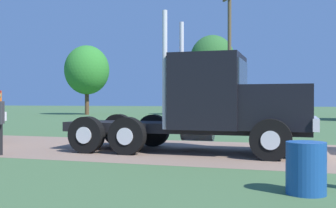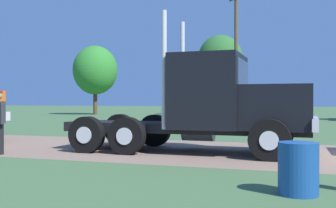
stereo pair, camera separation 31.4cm
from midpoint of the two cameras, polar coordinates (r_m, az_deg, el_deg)
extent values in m
cube|color=black|center=(12.08, 1.40, -3.26)|extent=(7.13, 1.51, 0.28)
cube|color=black|center=(11.63, 14.00, -0.44)|extent=(1.87, 1.96, 1.21)
cube|color=silver|center=(11.64, 18.83, -2.54)|extent=(0.17, 2.14, 0.32)
cube|color=black|center=(11.88, 4.96, 1.69)|extent=(1.88, 2.24, 2.08)
cube|color=#2D3D4C|center=(11.73, 9.56, 3.74)|extent=(0.04, 1.86, 0.91)
cylinder|color=silver|center=(13.02, 1.20, 4.19)|extent=(0.14, 0.14, 3.26)
cylinder|color=silver|center=(11.33, -1.24, 4.74)|extent=(0.14, 0.14, 3.26)
cylinder|color=silver|center=(12.99, 3.42, -3.95)|extent=(1.00, 0.52, 0.52)
cylinder|color=black|center=(12.78, 13.84, -3.92)|extent=(1.05, 0.30, 1.04)
cylinder|color=silver|center=(12.94, 13.88, -3.87)|extent=(0.47, 0.04, 0.47)
cylinder|color=black|center=(10.57, 13.17, -4.83)|extent=(1.05, 0.30, 1.04)
cylinder|color=silver|center=(10.41, 13.11, -4.91)|extent=(0.47, 0.04, 0.47)
cylinder|color=black|center=(14.02, -7.52, -3.53)|extent=(1.05, 0.30, 1.04)
cylinder|color=silver|center=(14.17, -7.25, -3.49)|extent=(0.47, 0.04, 0.47)
cylinder|color=black|center=(12.04, -11.94, -4.19)|extent=(1.05, 0.30, 1.04)
cylinder|color=silver|center=(11.90, -12.31, -4.24)|extent=(0.47, 0.04, 0.47)
cylinder|color=black|center=(13.55, -2.70, -3.66)|extent=(1.05, 0.30, 1.04)
cylinder|color=silver|center=(13.70, -2.48, -3.62)|extent=(0.47, 0.04, 0.47)
cylinder|color=black|center=(11.49, -6.46, -4.40)|extent=(1.05, 0.30, 1.04)
cylinder|color=silver|center=(11.35, -6.78, -4.46)|extent=(0.47, 0.04, 0.47)
cylinder|color=#2D2D33|center=(12.11, -22.76, -1.24)|extent=(0.10, 0.10, 0.58)
cylinder|color=#19478C|center=(6.98, 17.28, -8.44)|extent=(0.63, 0.63, 0.83)
cylinder|color=brown|center=(29.35, 8.18, 6.65)|extent=(0.26, 0.26, 9.34)
cylinder|color=#513823|center=(45.49, -11.32, 0.38)|extent=(0.44, 0.44, 2.91)
ellipsoid|color=#2F7D2C|center=(45.61, -11.33, 4.63)|extent=(4.81, 4.81, 5.29)
cylinder|color=#513823|center=(43.12, 5.93, 1.05)|extent=(0.44, 0.44, 3.90)
ellipsoid|color=#2C632B|center=(43.32, 5.93, 6.09)|extent=(4.65, 4.65, 5.12)
camera|label=1|loc=(0.16, -90.75, -0.01)|focal=44.15mm
camera|label=2|loc=(0.16, 89.25, 0.01)|focal=44.15mm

